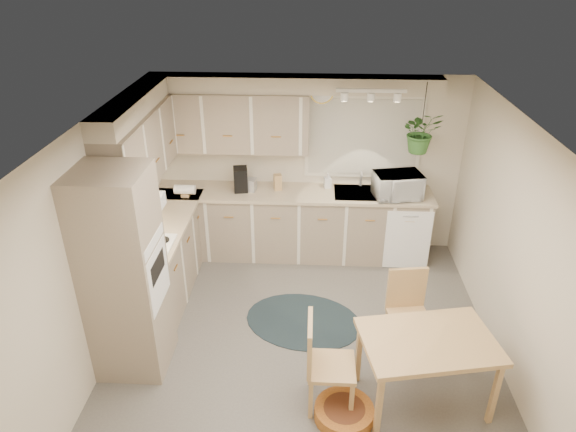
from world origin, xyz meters
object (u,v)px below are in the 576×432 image
object	(u,v)px
dining_table	(424,370)
chair_left	(332,364)
pet_bed	(344,413)
microwave	(398,183)
braided_rug	(303,321)
chair_back	(410,317)

from	to	relation	value
dining_table	chair_left	distance (m)	0.85
pet_bed	microwave	xyz separation A→B (m)	(0.74, 2.70, 1.07)
pet_bed	braided_rug	bearing A→B (deg)	106.62
braided_rug	microwave	xyz separation A→B (m)	(1.14, 1.37, 1.13)
braided_rug	dining_table	bearing A→B (deg)	-44.19
chair_back	pet_bed	size ratio (longest dim) A/B	1.69
braided_rug	pet_bed	distance (m)	1.39
pet_bed	microwave	size ratio (longest dim) A/B	0.92
dining_table	chair_back	world-z (taller)	chair_back
chair_left	pet_bed	distance (m)	0.46
chair_left	braided_rug	bearing A→B (deg)	-166.56
dining_table	braided_rug	world-z (taller)	dining_table
braided_rug	pet_bed	world-z (taller)	pet_bed
pet_bed	microwave	bearing A→B (deg)	74.61
chair_left	microwave	size ratio (longest dim) A/B	1.62
chair_back	microwave	world-z (taller)	microwave
chair_left	chair_back	size ratio (longest dim) A/B	1.04
chair_back	microwave	bearing A→B (deg)	-100.13
chair_back	microwave	distance (m)	1.93
dining_table	pet_bed	distance (m)	0.82
braided_rug	chair_back	bearing A→B (deg)	-21.77
dining_table	braided_rug	distance (m)	1.59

